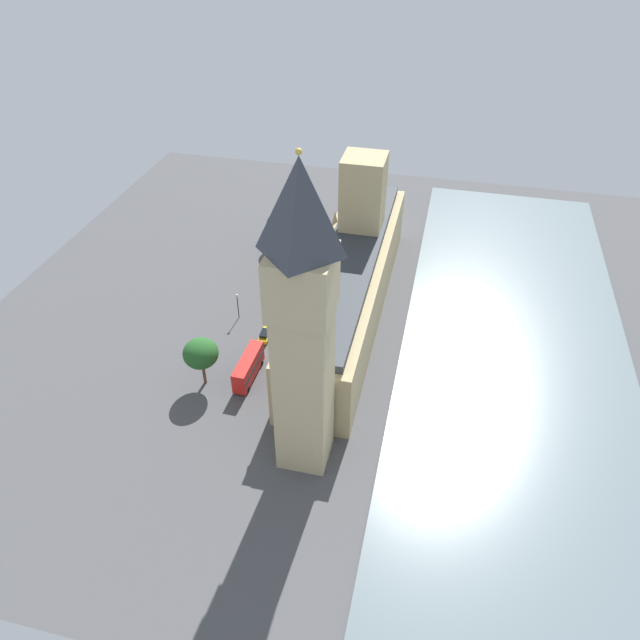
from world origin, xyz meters
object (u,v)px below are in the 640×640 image
pedestrian_kerbside (314,287)px  double_decker_bus_by_river_gate (248,367)px  double_decker_bus_far_end (286,280)px  plane_tree_near_tower (201,354)px  car_white_opposite_hall (306,246)px  plane_tree_trailing (280,224)px  parliament_building (351,276)px  car_dark_green_midblock (295,263)px  pedestrian_corner (304,298)px  car_black_leading (279,312)px  clock_tower (303,326)px  street_lamp_slot_10 (237,301)px

pedestrian_kerbside → double_decker_bus_by_river_gate: bearing=152.9°
double_decker_bus_far_end → plane_tree_near_tower: size_ratio=1.07×
car_white_opposite_hall → double_decker_bus_far_end: (-0.16, 17.86, 1.75)m
pedestrian_kerbside → plane_tree_trailing: bearing=19.3°
plane_tree_near_tower → plane_tree_trailing: size_ratio=1.08×
parliament_building → car_dark_green_midblock: parliament_building is taller
pedestrian_corner → double_decker_bus_far_end: bearing=26.6°
parliament_building → double_decker_bus_by_river_gate: (14.15, 25.41, -5.66)m
plane_tree_trailing → car_white_opposite_hall: bearing=179.9°
parliament_building → plane_tree_trailing: size_ratio=7.47×
parliament_building → double_decker_bus_by_river_gate: size_ratio=6.45×
plane_tree_trailing → car_black_leading: bearing=105.4°
clock_tower → double_decker_bus_far_end: clock_tower is taller
clock_tower → double_decker_bus_far_end: (15.76, -44.05, -23.85)m
pedestrian_corner → car_white_opposite_hall: bearing=-16.8°
car_black_leading → pedestrian_corner: (-3.85, -6.40, -0.16)m
car_dark_green_midblock → double_decker_bus_far_end: double_decker_bus_far_end is taller
double_decker_bus_far_end → double_decker_bus_by_river_gate: same height
car_white_opposite_hall → plane_tree_near_tower: bearing=81.4°
pedestrian_kerbside → plane_tree_trailing: (12.48, -16.29, 5.59)m
plane_tree_near_tower → car_dark_green_midblock: bearing=-97.4°
parliament_building → pedestrian_corner: bearing=-3.2°
plane_tree_near_tower → street_lamp_slot_10: bearing=-88.3°
double_decker_bus_far_end → pedestrian_kerbside: bearing=-165.5°
pedestrian_kerbside → car_white_opposite_hall: bearing=2.4°
car_dark_green_midblock → street_lamp_slot_10: (6.10, 22.18, 3.36)m
double_decker_bus_far_end → plane_tree_trailing: plane_tree_trailing is taller
car_black_leading → clock_tower: bearing=111.1°
car_black_leading → plane_tree_near_tower: plane_tree_near_tower is taller
car_white_opposite_hall → car_dark_green_midblock: 8.04m
plane_tree_trailing → double_decker_bus_by_river_gate: bearing=99.2°
pedestrian_corner → street_lamp_slot_10: 15.36m
parliament_building → double_decker_bus_far_end: 16.67m
car_black_leading → car_white_opposite_hall: bearing=-89.7°
car_dark_green_midblock → plane_tree_near_tower: plane_tree_near_tower is taller
parliament_building → pedestrian_corner: 12.84m
clock_tower → plane_tree_near_tower: (22.13, -11.67, -19.38)m
pedestrian_corner → street_lamp_slot_10: bearing=97.5°
car_white_opposite_hall → double_decker_bus_far_end: size_ratio=0.42×
clock_tower → plane_tree_trailing: size_ratio=5.61×
double_decker_bus_by_river_gate → plane_tree_near_tower: (7.44, 3.20, 4.47)m
car_black_leading → pedestrian_kerbside: (-4.93, -11.16, -0.22)m
clock_tower → plane_tree_near_tower: clock_tower is taller
car_dark_green_midblock → plane_tree_trailing: bearing=122.1°
double_decker_bus_by_river_gate → street_lamp_slot_10: 18.73m
car_dark_green_midblock → double_decker_bus_far_end: 10.04m
street_lamp_slot_10 → pedestrian_corner: bearing=-142.2°
car_dark_green_midblock → car_white_opposite_hall: bearing=81.8°
car_white_opposite_hall → pedestrian_corner: 21.64m
parliament_building → car_black_leading: bearing=22.3°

